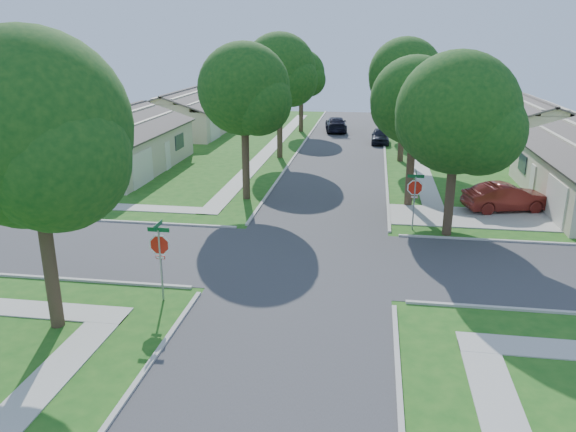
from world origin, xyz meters
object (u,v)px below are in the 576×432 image
at_px(tree_e_near, 416,105).
at_px(tree_w_mid, 280,73).
at_px(house_nw_far, 187,117).
at_px(house_ne_far, 530,129).
at_px(tree_sw_corner, 34,138).
at_px(stop_sign_ne, 415,190).
at_px(tree_w_near, 245,93).
at_px(car_curb_west, 336,124).
at_px(car_driveway, 507,197).
at_px(tree_e_far, 399,71).
at_px(tree_ne_corner, 458,119).
at_px(stop_sign_sw, 160,248).
at_px(tree_w_far, 302,76).
at_px(tree_e_mid, 406,78).
at_px(house_nw_near, 110,149).
at_px(car_curb_east, 380,136).

distance_m(tree_e_near, tree_w_mid, 15.26).
bearing_deg(house_nw_far, house_ne_far, -5.36).
bearing_deg(tree_sw_corner, tree_e_near, 52.70).
height_order(stop_sign_ne, tree_w_near, tree_w_near).
relative_size(tree_e_near, car_curb_west, 1.65).
height_order(tree_sw_corner, car_driveway, tree_sw_corner).
bearing_deg(stop_sign_ne, car_driveway, 37.29).
xyz_separation_m(tree_e_near, tree_e_far, (0.00, 25.00, 0.34)).
relative_size(tree_w_near, tree_ne_corner, 1.04).
bearing_deg(car_driveway, car_curb_west, 8.17).
height_order(stop_sign_sw, tree_w_far, tree_w_far).
height_order(tree_e_mid, tree_w_near, tree_e_mid).
bearing_deg(tree_e_mid, house_nw_near, -163.85).
height_order(tree_w_mid, tree_w_far, tree_w_mid).
relative_size(stop_sign_ne, tree_e_mid, 0.32).
bearing_deg(tree_w_mid, tree_e_mid, -0.00).
bearing_deg(house_ne_far, tree_sw_corner, -123.06).
xyz_separation_m(tree_ne_corner, house_ne_far, (9.63, 24.79, -4.08)).
bearing_deg(house_ne_far, tree_e_far, 155.97).
xyz_separation_m(tree_w_mid, tree_sw_corner, (-2.80, -28.00, -0.23)).
height_order(tree_e_far, tree_sw_corner, tree_sw_corner).
distance_m(tree_e_near, house_ne_far, 23.30).
xyz_separation_m(stop_sign_ne, tree_sw_corner, (-12.14, -11.69, 4.23)).
relative_size(stop_sign_ne, house_nw_far, 0.22).
relative_size(tree_e_mid, house_ne_far, 0.68).
xyz_separation_m(stop_sign_sw, tree_e_far, (9.45, 38.71, 3.95)).
distance_m(car_driveway, car_curb_west, 28.07).
distance_m(tree_w_mid, house_nw_near, 13.77).
relative_size(tree_ne_corner, car_curb_west, 1.72).
distance_m(tree_e_far, tree_w_mid, 16.05).
height_order(tree_w_far, car_curb_west, tree_w_far).
bearing_deg(stop_sign_ne, tree_e_near, 89.32).
xyz_separation_m(house_nw_near, car_curb_east, (19.19, 13.47, -0.85)).
height_order(tree_e_near, tree_w_far, tree_e_near).
height_order(stop_sign_sw, tree_e_mid, tree_e_mid).
xyz_separation_m(stop_sign_sw, stop_sign_ne, (9.40, 9.40, 0.00)).
relative_size(stop_sign_sw, tree_e_far, 0.34).
distance_m(tree_e_near, tree_e_far, 25.00).
relative_size(tree_e_near, tree_w_mid, 0.87).
xyz_separation_m(house_nw_far, car_driveway, (25.94, -23.30, -0.75)).
bearing_deg(stop_sign_sw, tree_sw_corner, -140.03).
bearing_deg(house_nw_far, tree_e_near, -47.94).
distance_m(tree_w_near, tree_ne_corner, 12.02).
distance_m(tree_w_mid, car_curb_west, 15.03).
bearing_deg(tree_e_near, house_ne_far, 60.65).
height_order(tree_e_near, car_driveway, tree_e_near).
bearing_deg(tree_w_mid, car_driveway, -40.14).
xyz_separation_m(tree_e_far, tree_sw_corner, (-12.19, -41.00, 0.28)).
xyz_separation_m(tree_e_mid, tree_e_far, (-0.00, 13.00, -0.27)).
xyz_separation_m(tree_sw_corner, house_nw_near, (-8.56, 21.99, -4.75)).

